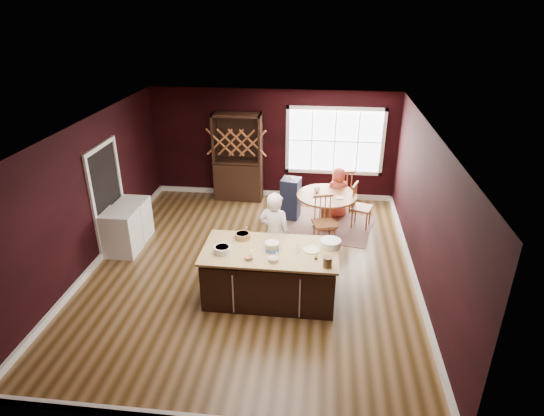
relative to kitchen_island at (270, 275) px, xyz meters
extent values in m
plane|color=brown|center=(-0.44, 0.84, -0.44)|extent=(7.00, 7.00, 0.00)
plane|color=white|center=(-0.44, 0.84, 2.26)|extent=(7.00, 7.00, 0.00)
plane|color=black|center=(-0.44, 4.34, 0.91)|extent=(6.00, 0.00, 6.00)
plane|color=black|center=(-0.44, -2.66, 0.91)|extent=(6.00, 0.00, 6.00)
plane|color=black|center=(-3.44, 0.84, 0.91)|extent=(0.00, 7.00, 7.00)
plane|color=black|center=(2.56, 0.84, 0.91)|extent=(0.00, 7.00, 7.00)
cube|color=black|center=(0.00, 0.00, -0.02)|extent=(2.13, 1.08, 0.83)
cube|color=#DBC774|center=(0.00, 0.00, 0.46)|extent=(2.21, 1.16, 0.04)
cylinder|color=brown|center=(0.91, 2.77, -0.42)|extent=(0.61, 0.61, 0.04)
cylinder|color=brown|center=(0.91, 2.77, -0.08)|extent=(0.22, 0.22, 0.67)
cylinder|color=brown|center=(0.91, 2.77, 0.29)|extent=(1.31, 1.31, 0.04)
imported|color=silver|center=(-0.01, 0.70, 0.38)|extent=(0.67, 0.52, 1.64)
cylinder|color=white|center=(-0.76, -0.17, 0.53)|extent=(0.27, 0.27, 0.10)
cylinder|color=tan|center=(-0.51, 0.33, 0.53)|extent=(0.26, 0.26, 0.10)
cylinder|color=silver|center=(-0.30, -0.33, 0.51)|extent=(0.15, 0.15, 0.06)
cylinder|color=beige|center=(0.09, -0.34, 0.51)|extent=(0.16, 0.16, 0.06)
cylinder|color=silver|center=(0.46, -0.03, 0.55)|extent=(0.07, 0.07, 0.14)
cylinder|color=white|center=(0.67, 0.06, 0.49)|extent=(0.27, 0.27, 0.02)
cylinder|color=white|center=(0.98, 0.22, 0.54)|extent=(0.34, 0.34, 0.12)
cylinder|color=brown|center=(0.93, -0.41, 0.57)|extent=(0.14, 0.14, 0.17)
cube|color=brown|center=(0.91, 2.77, -0.43)|extent=(2.29, 1.95, 0.01)
imported|color=#C54B3A|center=(1.16, 3.30, 0.16)|extent=(0.68, 0.55, 1.19)
cylinder|color=beige|center=(1.18, 2.63, 0.32)|extent=(0.19, 0.19, 0.01)
imported|color=white|center=(0.69, 2.90, 0.36)|extent=(0.13, 0.13, 0.10)
cube|color=black|center=(-1.27, 4.06, 0.64)|extent=(1.18, 0.49, 2.17)
cube|color=silver|center=(-3.08, 1.12, 0.01)|extent=(0.62, 0.60, 0.90)
cube|color=white|center=(-3.08, 1.76, -0.01)|extent=(0.59, 0.57, 0.86)
camera|label=1|loc=(0.76, -6.36, 4.24)|focal=30.00mm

